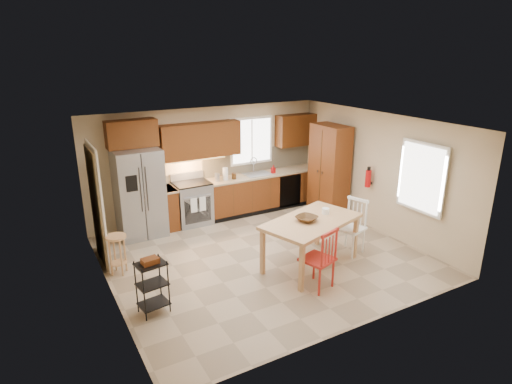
{
  "coord_description": "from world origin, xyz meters",
  "views": [
    {
      "loc": [
        -3.67,
        -6.22,
        3.68
      ],
      "look_at": [
        0.05,
        0.4,
        1.15
      ],
      "focal_mm": 30.0,
      "sensor_mm": 36.0,
      "label": 1
    }
  ],
  "objects": [
    {
      "name": "wall_front",
      "position": [
        0.0,
        -2.5,
        1.25
      ],
      "size": [
        5.5,
        0.02,
        2.5
      ],
      "primitive_type": "cube",
      "color": "#CCB793",
      "rests_on": "ground"
    },
    {
      "name": "wall_back",
      "position": [
        0.0,
        2.5,
        1.25
      ],
      "size": [
        5.5,
        0.02,
        2.5
      ],
      "primitive_type": "cube",
      "color": "#CCB793",
      "rests_on": "ground"
    },
    {
      "name": "table_bowl",
      "position": [
        0.44,
        -0.7,
        0.87
      ],
      "size": [
        0.45,
        0.45,
        0.09
      ],
      "primitive_type": "imported",
      "rotation": [
        0.0,
        0.0,
        0.3
      ],
      "color": "#4B2E14",
      "rests_on": "dining_table"
    },
    {
      "name": "fire_extinguisher",
      "position": [
        2.63,
        0.15,
        1.1
      ],
      "size": [
        0.12,
        0.12,
        0.36
      ],
      "primitive_type": "cylinder",
      "color": "#AD0C0D",
      "rests_on": "wall_right"
    },
    {
      "name": "canister_steel",
      "position": [
        0.05,
        2.15,
        0.99
      ],
      "size": [
        0.11,
        0.11,
        0.18
      ],
      "primitive_type": "cylinder",
      "color": "gray",
      "rests_on": "base_cabinet_run"
    },
    {
      "name": "wall_left",
      "position": [
        -2.75,
        0.0,
        1.25
      ],
      "size": [
        0.02,
        5.0,
        2.5
      ],
      "primitive_type": "cube",
      "color": "#CCB793",
      "rests_on": "ground"
    },
    {
      "name": "backsplash",
      "position": [
        1.29,
        2.48,
        1.18
      ],
      "size": [
        2.92,
        0.03,
        0.55
      ],
      "primitive_type": "cube",
      "color": "#C6B995",
      "rests_on": "wall_back"
    },
    {
      "name": "sink",
      "position": [
        1.1,
        2.2,
        0.86
      ],
      "size": [
        0.62,
        0.46,
        0.16
      ],
      "primitive_type": "cube",
      "color": "gray",
      "rests_on": "base_cabinet_run"
    },
    {
      "name": "chair_white",
      "position": [
        1.5,
        -0.65,
        0.52
      ],
      "size": [
        0.61,
        0.61,
        1.04
      ],
      "primitive_type": null,
      "rotation": [
        0.0,
        0.0,
        1.87
      ],
      "color": "white",
      "rests_on": "floor"
    },
    {
      "name": "doorway",
      "position": [
        -2.67,
        1.3,
        1.05
      ],
      "size": [
        0.04,
        0.95,
        2.1
      ],
      "primitive_type": "cube",
      "color": "#8C7A59",
      "rests_on": "wall_left"
    },
    {
      "name": "base_cabinet_narrow",
      "position": [
        -1.1,
        2.2,
        0.45
      ],
      "size": [
        0.3,
        0.6,
        0.9
      ],
      "primitive_type": "cube",
      "color": "brown",
      "rests_on": "floor"
    },
    {
      "name": "base_cabinet_run",
      "position": [
        1.29,
        2.2,
        0.45
      ],
      "size": [
        2.92,
        0.6,
        0.9
      ],
      "primitive_type": "cube",
      "color": "brown",
      "rests_on": "floor"
    },
    {
      "name": "ceiling",
      "position": [
        0.0,
        0.0,
        2.5
      ],
      "size": [
        5.5,
        5.0,
        0.02
      ],
      "primitive_type": "cube",
      "color": "silver",
      "rests_on": "ground"
    },
    {
      "name": "undercab_glow",
      "position": [
        -0.55,
        2.3,
        1.43
      ],
      "size": [
        1.6,
        0.3,
        0.01
      ],
      "primitive_type": "cube",
      "color": "#FFBF66",
      "rests_on": "wall_back"
    },
    {
      "name": "window_back",
      "position": [
        1.1,
        2.48,
        1.65
      ],
      "size": [
        1.12,
        0.04,
        1.12
      ],
      "primitive_type": "cube",
      "color": "white",
      "rests_on": "wall_back"
    },
    {
      "name": "canister_wood",
      "position": [
        0.45,
        2.12,
        0.97
      ],
      "size": [
        0.1,
        0.1,
        0.14
      ],
      "primitive_type": "cylinder",
      "color": "#4B2E14",
      "rests_on": "base_cabinet_run"
    },
    {
      "name": "upper_over_fridge",
      "position": [
        -1.7,
        2.33,
        2.1
      ],
      "size": [
        1.0,
        0.35,
        0.55
      ],
      "primitive_type": "cube",
      "color": "#5F300F",
      "rests_on": "wall_back"
    },
    {
      "name": "dining_table",
      "position": [
        0.55,
        -0.7,
        0.43
      ],
      "size": [
        1.99,
        1.48,
        0.86
      ],
      "primitive_type": null,
      "rotation": [
        0.0,
        0.0,
        0.3
      ],
      "color": "tan",
      "rests_on": "floor"
    },
    {
      "name": "paper_towel",
      "position": [
        0.25,
        2.15,
        1.04
      ],
      "size": [
        0.12,
        0.12,
        0.28
      ],
      "primitive_type": "cylinder",
      "color": "white",
      "rests_on": "base_cabinet_run"
    },
    {
      "name": "pantry",
      "position": [
        2.43,
        1.2,
        1.05
      ],
      "size": [
        0.5,
        0.95,
        2.1
      ],
      "primitive_type": "cube",
      "color": "brown",
      "rests_on": "floor"
    },
    {
      "name": "dishwasher",
      "position": [
        1.85,
        1.91,
        0.45
      ],
      "size": [
        0.6,
        0.02,
        0.78
      ],
      "primitive_type": "cube",
      "color": "black",
      "rests_on": "floor"
    },
    {
      "name": "floor",
      "position": [
        0.0,
        0.0,
        0.0
      ],
      "size": [
        5.5,
        5.5,
        0.0
      ],
      "primitive_type": "plane",
      "color": "tan",
      "rests_on": "ground"
    },
    {
      "name": "upper_left_block",
      "position": [
        -0.25,
        2.33,
        1.83
      ],
      "size": [
        1.8,
        0.35,
        0.75
      ],
      "primitive_type": "cube",
      "color": "#5F300F",
      "rests_on": "wall_back"
    },
    {
      "name": "utility_cart",
      "position": [
        -2.31,
        -0.74,
        0.42
      ],
      "size": [
        0.46,
        0.38,
        0.83
      ],
      "primitive_type": null,
      "rotation": [
        0.0,
        0.0,
        0.14
      ],
      "color": "black",
      "rests_on": "floor"
    },
    {
      "name": "range_stove",
      "position": [
        -0.55,
        2.19,
        0.46
      ],
      "size": [
        0.76,
        0.63,
        0.92
      ],
      "primitive_type": "cube",
      "color": "gray",
      "rests_on": "floor"
    },
    {
      "name": "chair_red",
      "position": [
        0.2,
        -1.35,
        0.52
      ],
      "size": [
        0.61,
        0.61,
        1.04
      ],
      "primitive_type": null,
      "rotation": [
        0.0,
        0.0,
        0.3
      ],
      "color": "#A9221A",
      "rests_on": "floor"
    },
    {
      "name": "window_right",
      "position": [
        2.68,
        -1.15,
        1.45
      ],
      "size": [
        0.04,
        1.02,
        1.32
      ],
      "primitive_type": "cube",
      "color": "white",
      "rests_on": "wall_right"
    },
    {
      "name": "wall_right",
      "position": [
        2.75,
        0.0,
        1.25
      ],
      "size": [
        0.02,
        5.0,
        2.5
      ],
      "primitive_type": "cube",
      "color": "#CCB793",
      "rests_on": "ground"
    },
    {
      "name": "soap_bottle",
      "position": [
        1.48,
        2.1,
        1.0
      ],
      "size": [
        0.09,
        0.09,
        0.19
      ],
      "primitive_type": "imported",
      "color": "#AD0C0D",
      "rests_on": "base_cabinet_run"
    },
    {
      "name": "refrigerator",
      "position": [
        -1.7,
        2.12,
        0.91
      ],
      "size": [
        0.92,
        0.75,
        1.82
      ],
      "primitive_type": "cube",
      "color": "gray",
      "rests_on": "floor"
    },
    {
      "name": "upper_right_block",
      "position": [
        2.25,
        2.33,
        1.83
      ],
      "size": [
        1.0,
        0.35,
        0.75
      ],
      "primitive_type": "cube",
      "color": "#5F300F",
      "rests_on": "wall_back"
    },
    {
      "name": "table_jar",
      "position": [
        0.93,
        -0.59,
        0.91
      ],
      "size": [
        0.18,
        0.18,
        0.17
      ],
      "primitive_type": "cylinder",
      "rotation": [
        0.0,
        0.0,
        0.3
      ],
      "color": "white",
      "rests_on": "dining_table"
    },
    {
      "name": "bar_stool",
      "position": [
        -2.5,
        0.69,
        0.35
      ],
      "size": [
        0.39,
        0.39,
        0.71
      ],
      "primitive_type": null,
      "rotation": [
        0.0,
        0.0,
        -0.16
      ],
      "color": "tan",
      "rests_on": "floor"
    }
  ]
}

